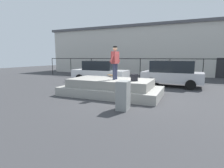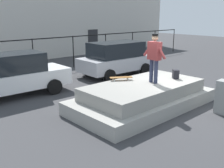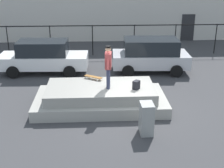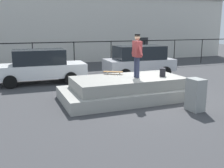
# 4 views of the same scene
# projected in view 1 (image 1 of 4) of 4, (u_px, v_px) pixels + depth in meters

# --- Properties ---
(ground_plane) EXTENTS (60.00, 60.00, 0.00)m
(ground_plane) POSITION_uv_depth(u_px,v_px,m) (125.00, 98.00, 8.90)
(ground_plane) COLOR #38383A
(concrete_ledge) EXTENTS (5.35, 2.74, 0.89)m
(concrete_ledge) POSITION_uv_depth(u_px,v_px,m) (111.00, 88.00, 9.55)
(concrete_ledge) COLOR #9E9B93
(concrete_ledge) RESTS_ON ground_plane
(skateboarder) EXTENTS (0.28, 1.05, 1.72)m
(skateboarder) POSITION_uv_depth(u_px,v_px,m) (115.00, 60.00, 9.05)
(skateboarder) COLOR #2D334C
(skateboarder) RESTS_ON concrete_ledge
(skateboard) EXTENTS (0.81, 0.61, 0.12)m
(skateboard) POSITION_uv_depth(u_px,v_px,m) (112.00, 75.00, 10.36)
(skateboard) COLOR brown
(skateboard) RESTS_ON concrete_ledge
(backpack) EXTENTS (0.33, 0.34, 0.35)m
(backpack) POSITION_uv_depth(u_px,v_px,m) (134.00, 78.00, 8.57)
(backpack) COLOR black
(backpack) RESTS_ON concrete_ledge
(car_white_sedan_near) EXTENTS (4.77, 2.09, 1.75)m
(car_white_sedan_near) POSITION_uv_depth(u_px,v_px,m) (100.00, 71.00, 14.71)
(car_white_sedan_near) COLOR white
(car_white_sedan_near) RESTS_ON ground_plane
(car_silver_hatchback_mid) EXTENTS (4.16, 2.29, 1.81)m
(car_silver_hatchback_mid) POSITION_uv_depth(u_px,v_px,m) (172.00, 73.00, 12.36)
(car_silver_hatchback_mid) COLOR #B7B7BC
(car_silver_hatchback_mid) RESTS_ON ground_plane
(utility_box) EXTENTS (0.46, 0.62, 1.14)m
(utility_box) POSITION_uv_depth(u_px,v_px,m) (123.00, 95.00, 6.84)
(utility_box) COLOR gray
(utility_box) RESTS_ON ground_plane
(fence_row) EXTENTS (24.06, 0.06, 1.96)m
(fence_row) POSITION_uv_depth(u_px,v_px,m) (154.00, 64.00, 16.06)
(fence_row) COLOR black
(fence_row) RESTS_ON ground_plane
(warehouse_building) EXTENTS (30.15, 8.00, 5.85)m
(warehouse_building) POSITION_uv_depth(u_px,v_px,m) (165.00, 50.00, 22.75)
(warehouse_building) COLOR beige
(warehouse_building) RESTS_ON ground_plane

